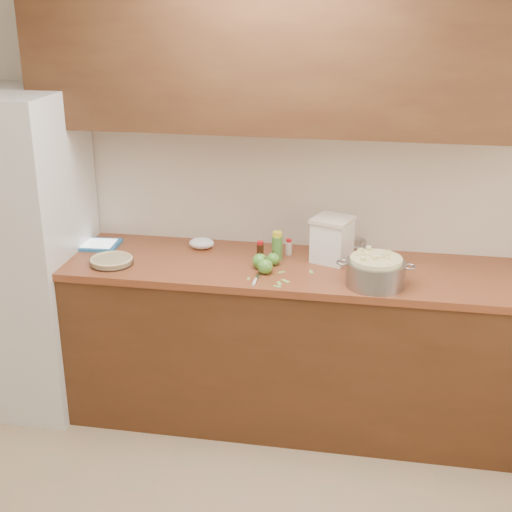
% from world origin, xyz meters
% --- Properties ---
extents(room_shell, '(3.60, 3.60, 3.60)m').
position_xyz_m(room_shell, '(0.00, 0.00, 1.30)').
color(room_shell, tan).
rests_on(room_shell, ground).
extents(counter_run, '(2.64, 0.68, 0.92)m').
position_xyz_m(counter_run, '(0.00, 1.48, 0.46)').
color(counter_run, '#532D17').
rests_on(counter_run, ground).
extents(upper_cabinets, '(2.60, 0.34, 0.70)m').
position_xyz_m(upper_cabinets, '(0.00, 1.63, 1.95)').
color(upper_cabinets, '#523219').
rests_on(upper_cabinets, room_shell).
extents(fridge, '(0.70, 0.70, 1.80)m').
position_xyz_m(fridge, '(-1.44, 1.44, 0.90)').
color(fridge, silver).
rests_on(fridge, ground).
extents(pie, '(0.23, 0.23, 0.04)m').
position_xyz_m(pie, '(-0.84, 1.32, 0.94)').
color(pie, silver).
rests_on(pie, counter_run).
extents(colander, '(0.39, 0.29, 0.15)m').
position_xyz_m(colander, '(0.54, 1.29, 0.99)').
color(colander, gray).
rests_on(colander, counter_run).
extents(flour_canister, '(0.25, 0.25, 0.24)m').
position_xyz_m(flour_canister, '(0.31, 1.59, 1.04)').
color(flour_canister, white).
rests_on(flour_canister, counter_run).
extents(tablet, '(0.28, 0.22, 0.02)m').
position_xyz_m(tablet, '(-1.03, 1.57, 0.93)').
color(tablet, '#2470B1').
rests_on(tablet, counter_run).
extents(paring_knife, '(0.02, 0.17, 0.02)m').
position_xyz_m(paring_knife, '(-0.04, 1.21, 0.93)').
color(paring_knife, gray).
rests_on(paring_knife, counter_run).
extents(lemon_bottle, '(0.06, 0.06, 0.16)m').
position_xyz_m(lemon_bottle, '(0.02, 1.55, 1.00)').
color(lemon_bottle, '#4C8C38').
rests_on(lemon_bottle, counter_run).
extents(cinnamon_shaker, '(0.04, 0.04, 0.09)m').
position_xyz_m(cinnamon_shaker, '(0.07, 1.64, 0.96)').
color(cinnamon_shaker, beige).
rests_on(cinnamon_shaker, counter_run).
extents(vanilla_bottle, '(0.04, 0.04, 0.11)m').
position_xyz_m(vanilla_bottle, '(-0.07, 1.52, 0.97)').
color(vanilla_bottle, black).
rests_on(vanilla_bottle, counter_run).
extents(mixing_bowl, '(0.19, 0.19, 0.07)m').
position_xyz_m(mixing_bowl, '(0.40, 1.73, 0.96)').
color(mixing_bowl, silver).
rests_on(mixing_bowl, counter_run).
extents(paper_towel, '(0.18, 0.16, 0.06)m').
position_xyz_m(paper_towel, '(-0.43, 1.65, 0.95)').
color(paper_towel, white).
rests_on(paper_towel, counter_run).
extents(apple_left, '(0.08, 0.08, 0.09)m').
position_xyz_m(apple_left, '(-0.05, 1.41, 0.96)').
color(apple_left, '#529831').
rests_on(apple_left, counter_run).
extents(apple_center, '(0.07, 0.07, 0.08)m').
position_xyz_m(apple_center, '(0.01, 1.46, 0.95)').
color(apple_center, '#529831').
rests_on(apple_center, counter_run).
extents(apple_front, '(0.08, 0.08, 0.09)m').
position_xyz_m(apple_front, '(-0.01, 1.34, 0.96)').
color(apple_front, '#529831').
rests_on(apple_front, counter_run).
extents(peel_a, '(0.05, 0.05, 0.00)m').
position_xyz_m(peel_a, '(0.10, 1.26, 0.92)').
color(peel_a, '#8AB859').
rests_on(peel_a, counter_run).
extents(peel_b, '(0.04, 0.02, 0.00)m').
position_xyz_m(peel_b, '(0.07, 1.18, 0.92)').
color(peel_b, '#8AB859').
rests_on(peel_b, counter_run).
extents(peel_c, '(0.01, 0.03, 0.00)m').
position_xyz_m(peel_c, '(-0.08, 1.25, 0.92)').
color(peel_c, '#8AB859').
rests_on(peel_c, counter_run).
extents(peel_d, '(0.03, 0.05, 0.00)m').
position_xyz_m(peel_d, '(0.08, 1.22, 0.92)').
color(peel_d, '#8AB859').
rests_on(peel_d, counter_run).
extents(peel_e, '(0.04, 0.03, 0.00)m').
position_xyz_m(peel_e, '(0.07, 1.37, 0.92)').
color(peel_e, '#8AB859').
rests_on(peel_e, counter_run).
extents(peel_f, '(0.03, 0.05, 0.00)m').
position_xyz_m(peel_f, '(0.22, 1.40, 0.92)').
color(peel_f, '#8AB859').
rests_on(peel_f, counter_run).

